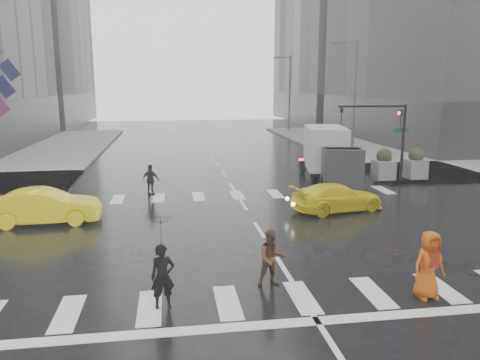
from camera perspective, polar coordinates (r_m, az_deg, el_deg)
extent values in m
plane|color=black|center=(18.41, 2.37, -6.10)|extent=(120.00, 120.00, 0.00)
cube|color=gray|center=(41.94, 24.56, 2.91)|extent=(35.00, 35.00, 0.15)
cube|color=gray|center=(81.03, 16.02, 19.87)|extent=(26.00, 26.00, 36.00)
cube|color=#292624|center=(80.13, 15.39, 8.65)|extent=(26.05, 26.05, 4.40)
cylinder|color=black|center=(28.74, 19.24, 4.22)|extent=(0.16, 0.16, 4.50)
cylinder|color=black|center=(27.70, 15.82, 8.65)|extent=(4.00, 0.12, 0.12)
imported|color=black|center=(28.50, 18.98, 7.11)|extent=(0.16, 0.20, 1.00)
imported|color=black|center=(27.03, 12.26, 7.69)|extent=(0.16, 0.20, 1.00)
sphere|color=#FF190C|center=(28.43, 18.84, 7.72)|extent=(0.20, 0.20, 0.20)
cube|color=#0D5E20|center=(28.93, 19.06, 5.77)|extent=(0.90, 0.03, 0.22)
cylinder|color=#59595B|center=(38.06, 13.77, 9.55)|extent=(0.20, 0.20, 9.00)
cylinder|color=#59595B|center=(37.85, 12.78, 16.11)|extent=(1.80, 0.12, 0.12)
cube|color=#59595B|center=(37.53, 11.44, 16.05)|extent=(0.50, 0.22, 0.15)
cylinder|color=#59595B|center=(57.07, 6.06, 10.33)|extent=(0.20, 0.20, 9.00)
cylinder|color=#59595B|center=(56.94, 5.25, 14.68)|extent=(1.80, 0.12, 0.12)
cube|color=#59595B|center=(56.73, 4.34, 14.60)|extent=(0.50, 0.22, 0.15)
cube|color=gray|center=(27.89, 13.37, 1.12)|extent=(1.10, 1.10, 1.10)
sphere|color=black|center=(27.76, 13.45, 2.75)|extent=(0.90, 0.90, 0.90)
cube|color=gray|center=(28.69, 17.08, 1.21)|extent=(1.10, 1.10, 1.10)
sphere|color=black|center=(28.57, 17.17, 2.79)|extent=(0.90, 0.90, 0.90)
cube|color=gray|center=(29.61, 20.57, 1.29)|extent=(1.10, 1.10, 1.10)
sphere|color=black|center=(29.49, 20.68, 2.82)|extent=(0.90, 0.90, 0.90)
cube|color=#10103B|center=(37.50, -26.80, 10.10)|extent=(1.54, 0.02, 1.66)
cube|color=#10103B|center=(38.95, -26.28, 11.92)|extent=(1.54, 0.02, 1.66)
imported|color=black|center=(12.16, -9.40, -11.53)|extent=(0.66, 0.49, 1.67)
imported|color=black|center=(11.76, -9.59, -6.33)|extent=(1.11, 1.12, 0.88)
imported|color=#4C2D1B|center=(13.26, 3.89, -9.50)|extent=(0.83, 0.67, 1.62)
imported|color=#D2520E|center=(13.44, 22.02, -9.57)|extent=(0.96, 0.68, 1.84)
cube|color=maroon|center=(13.21, 22.49, -8.90)|extent=(0.30, 0.19, 0.40)
imported|color=black|center=(24.34, -10.82, 0.00)|extent=(1.10, 0.93, 1.60)
imported|color=black|center=(27.11, 10.43, 1.29)|extent=(1.26, 1.11, 1.72)
imported|color=#FFE80D|center=(20.63, -22.70, -3.00)|extent=(4.44, 1.76, 1.44)
imported|color=#FFE80D|center=(21.44, 11.76, -2.09)|extent=(4.05, 2.52, 1.24)
cube|color=#BDBDBF|center=(28.80, 10.34, 3.94)|extent=(2.20, 4.21, 2.47)
cube|color=#29282D|center=(26.19, 12.34, 1.50)|extent=(2.11, 1.65, 2.11)
cube|color=black|center=(26.09, 12.40, 2.89)|extent=(1.83, 0.82, 0.82)
cylinder|color=black|center=(25.82, 10.43, -0.22)|extent=(0.26, 0.82, 0.82)
cylinder|color=black|center=(26.51, 14.36, -0.09)|extent=(0.26, 0.82, 0.82)
cylinder|color=black|center=(27.70, 9.08, 0.62)|extent=(0.26, 0.82, 0.82)
cylinder|color=black|center=(28.34, 12.79, 0.72)|extent=(0.26, 0.82, 0.82)
cylinder|color=black|center=(30.11, 7.61, 1.52)|extent=(0.26, 0.82, 0.82)
cylinder|color=black|center=(30.70, 11.06, 1.60)|extent=(0.26, 0.82, 0.82)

